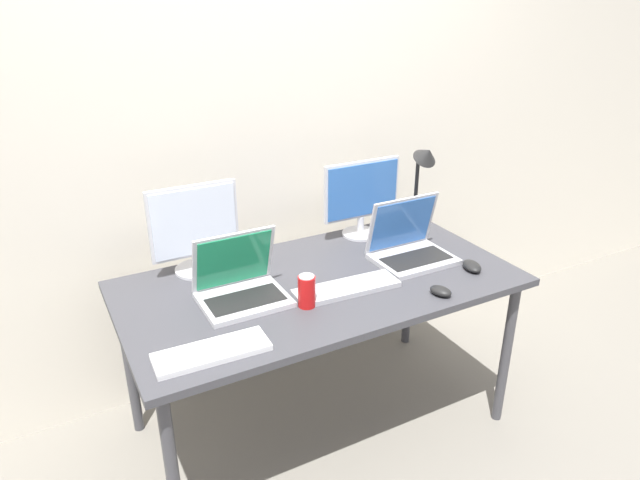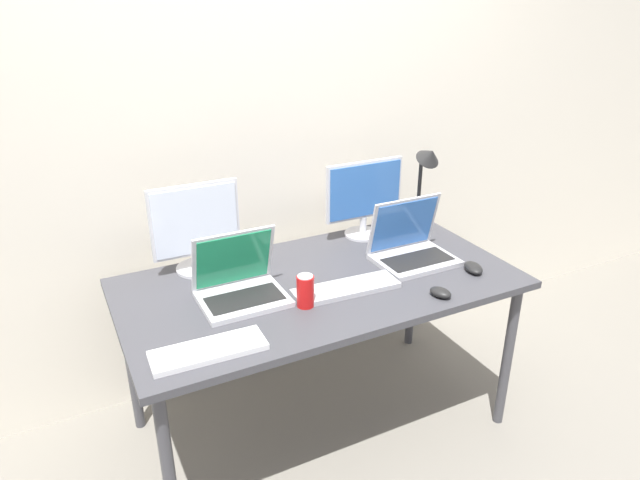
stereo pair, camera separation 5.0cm
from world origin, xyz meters
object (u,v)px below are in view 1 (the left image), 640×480
at_px(keyboard_main, 346,288).
at_px(keyboard_aux, 212,352).
at_px(work_desk, 320,293).
at_px(mouse_by_keyboard, 441,291).
at_px(soda_can_near_keyboard, 307,291).
at_px(monitor_center, 362,196).
at_px(desk_lamp, 423,172).
at_px(monitor_left, 195,229).
at_px(laptop_secondary, 409,245).
at_px(laptop_silver, 240,284).
at_px(mouse_by_laptop, 472,266).

relative_size(keyboard_main, keyboard_aux, 1.14).
relative_size(work_desk, keyboard_main, 3.75).
distance_m(mouse_by_keyboard, soda_can_near_keyboard, 0.53).
bearing_deg(monitor_center, desk_lamp, -24.90).
bearing_deg(monitor_left, laptop_secondary, -20.59).
height_order(keyboard_aux, desk_lamp, desk_lamp).
xyz_separation_m(laptop_silver, keyboard_aux, (-0.21, -0.30, -0.05)).
xyz_separation_m(keyboard_main, mouse_by_laptop, (0.56, -0.10, 0.01)).
bearing_deg(desk_lamp, soda_can_near_keyboard, -155.83).
height_order(work_desk, keyboard_main, keyboard_main).
distance_m(monitor_left, desk_lamp, 1.07).
bearing_deg(work_desk, monitor_left, 141.86).
bearing_deg(monitor_center, mouse_by_keyboard, -93.42).
bearing_deg(mouse_by_laptop, keyboard_main, -173.38).
height_order(monitor_center, keyboard_main, monitor_center).
height_order(laptop_secondary, mouse_by_laptop, laptop_secondary).
xyz_separation_m(laptop_secondary, keyboard_main, (-0.39, -0.12, -0.05)).
height_order(monitor_center, laptop_secondary, monitor_center).
bearing_deg(mouse_by_laptop, laptop_secondary, 143.45).
xyz_separation_m(mouse_by_laptop, desk_lamp, (0.04, 0.42, 0.29)).
height_order(monitor_center, mouse_by_keyboard, monitor_center).
relative_size(keyboard_main, soda_can_near_keyboard, 3.38).
relative_size(monitor_center, keyboard_main, 0.92).
xyz_separation_m(monitor_left, soda_can_near_keyboard, (0.27, -0.48, -0.13)).
xyz_separation_m(keyboard_main, keyboard_aux, (-0.60, -0.16, 0.00)).
height_order(monitor_left, mouse_by_laptop, monitor_left).
relative_size(laptop_silver, desk_lamp, 0.71).
distance_m(laptop_silver, keyboard_aux, 0.37).
xyz_separation_m(laptop_silver, soda_can_near_keyboard, (0.20, -0.17, 0.00)).
distance_m(monitor_center, laptop_secondary, 0.35).
bearing_deg(monitor_center, monitor_left, 179.84).
xyz_separation_m(laptop_silver, mouse_by_keyboard, (0.69, -0.34, -0.04)).
bearing_deg(keyboard_aux, soda_can_near_keyboard, 19.41).
relative_size(laptop_secondary, soda_can_near_keyboard, 2.66).
distance_m(monitor_left, keyboard_main, 0.67).
relative_size(monitor_center, laptop_secondary, 1.17).
height_order(monitor_left, soda_can_near_keyboard, monitor_left).
distance_m(monitor_left, mouse_by_laptop, 1.17).
xyz_separation_m(monitor_left, laptop_silver, (0.07, -0.31, -0.13)).
bearing_deg(keyboard_main, keyboard_aux, -161.62).
relative_size(work_desk, laptop_secondary, 4.77).
height_order(monitor_left, laptop_secondary, monitor_left).
bearing_deg(desk_lamp, work_desk, -162.95).
distance_m(keyboard_main, keyboard_aux, 0.63).
relative_size(monitor_left, soda_can_near_keyboard, 2.99).
xyz_separation_m(work_desk, soda_can_near_keyboard, (-0.14, -0.15, 0.12)).
distance_m(work_desk, monitor_center, 0.57).
bearing_deg(mouse_by_laptop, monitor_center, 128.33).
bearing_deg(keyboard_main, monitor_left, 139.48).
bearing_deg(mouse_by_keyboard, laptop_silver, 134.61).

